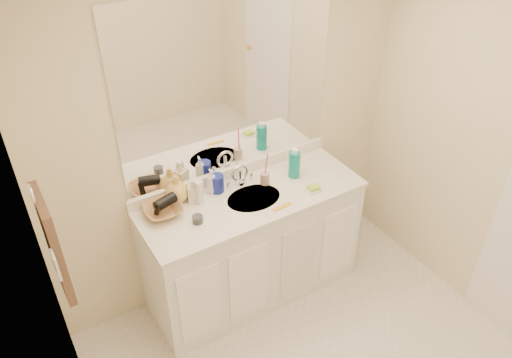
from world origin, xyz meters
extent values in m
cube|color=beige|center=(0.00, 1.30, 1.20)|extent=(2.60, 0.02, 2.40)
cube|color=white|center=(0.00, 1.02, 0.42)|extent=(1.50, 0.55, 0.85)
cube|color=white|center=(0.00, 1.02, 0.86)|extent=(1.52, 0.57, 0.03)
cube|color=white|center=(0.00, 1.29, 0.92)|extent=(1.52, 0.03, 0.08)
cylinder|color=#B9B2A2|center=(0.00, 1.00, 0.87)|extent=(0.37, 0.37, 0.02)
cylinder|color=silver|center=(0.00, 1.18, 0.94)|extent=(0.02, 0.02, 0.11)
cube|color=white|center=(0.00, 1.29, 1.56)|extent=(1.48, 0.01, 1.20)
cylinder|color=navy|center=(-0.17, 1.20, 0.94)|extent=(0.11, 0.11, 0.12)
cylinder|color=tan|center=(0.15, 1.10, 0.92)|extent=(0.07, 0.07, 0.08)
cylinder|color=#E03BA6|center=(0.16, 1.10, 1.03)|extent=(0.02, 0.04, 0.19)
cylinder|color=#0B8982|center=(0.37, 1.07, 0.98)|extent=(0.11, 0.11, 0.19)
cube|color=silver|center=(0.38, 0.87, 0.89)|extent=(0.10, 0.08, 0.01)
cube|color=#98D634|center=(0.38, 0.87, 0.90)|extent=(0.08, 0.06, 0.03)
cube|color=gold|center=(0.11, 0.83, 0.88)|extent=(0.14, 0.04, 0.01)
cylinder|color=#34363C|center=(-0.42, 0.97, 0.90)|extent=(0.07, 0.07, 0.05)
cylinder|color=white|center=(-0.32, 1.14, 0.96)|extent=(0.06, 0.06, 0.17)
imported|color=silver|center=(-0.21, 1.21, 0.97)|extent=(0.08, 0.08, 0.18)
imported|color=beige|center=(-0.34, 1.19, 0.97)|extent=(0.10, 0.11, 0.17)
imported|color=#DEB656|center=(-0.44, 1.24, 0.98)|extent=(0.19, 0.19, 0.19)
imported|color=#A87343|center=(-0.57, 1.16, 0.91)|extent=(0.25, 0.25, 0.06)
cylinder|color=black|center=(-0.55, 1.16, 0.97)|extent=(0.16, 0.11, 0.07)
torus|color=silver|center=(-1.27, 0.77, 1.55)|extent=(0.01, 0.11, 0.11)
cube|color=#3D2B20|center=(-1.25, 0.77, 1.25)|extent=(0.04, 0.32, 0.55)
cube|color=silver|center=(-1.27, 0.57, 1.30)|extent=(0.01, 0.08, 0.13)
camera|label=1|loc=(-1.33, -1.22, 2.88)|focal=35.00mm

